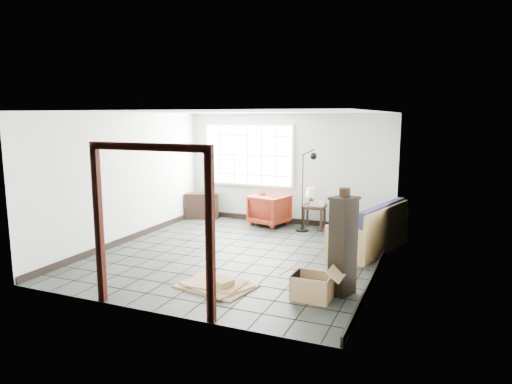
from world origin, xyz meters
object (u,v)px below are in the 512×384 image
at_px(futon_sofa, 372,233).
at_px(armchair, 270,208).
at_px(side_table, 314,209).
at_px(tall_shelf, 343,245).

height_order(futon_sofa, armchair, futon_sofa).
distance_m(side_table, tall_shelf, 3.85).
xyz_separation_m(futon_sofa, side_table, (-1.46, 1.20, 0.12)).
relative_size(armchair, tall_shelf, 0.56).
height_order(side_table, tall_shelf, tall_shelf).
bearing_deg(side_table, tall_shelf, -68.64).
distance_m(armchair, tall_shelf, 4.36).
bearing_deg(futon_sofa, side_table, 155.18).
distance_m(armchair, side_table, 1.08).
bearing_deg(futon_sofa, armchair, 169.30).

